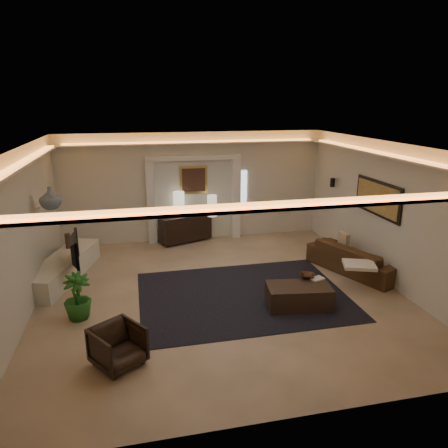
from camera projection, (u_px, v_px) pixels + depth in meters
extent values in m
plane|color=tan|center=(221.00, 293.00, 8.26)|extent=(7.00, 7.00, 0.00)
plane|color=white|center=(220.00, 146.00, 7.42)|extent=(7.00, 7.00, 0.00)
plane|color=beige|center=(194.00, 187.00, 11.12)|extent=(7.00, 0.00, 7.00)
plane|color=beige|center=(286.00, 312.00, 4.57)|extent=(7.00, 0.00, 7.00)
plane|color=beige|center=(22.00, 236.00, 7.12)|extent=(0.00, 7.00, 7.00)
plane|color=beige|center=(386.00, 213.00, 8.56)|extent=(0.00, 7.00, 7.00)
cube|color=silver|center=(220.00, 162.00, 7.50)|extent=(7.00, 7.00, 0.04)
cube|color=white|center=(242.00, 189.00, 11.40)|extent=(0.25, 0.03, 1.00)
cube|color=black|center=(243.00, 295.00, 8.15)|extent=(4.00, 3.00, 0.01)
cube|color=silver|center=(151.00, 203.00, 10.89)|extent=(0.22, 0.20, 2.20)
cube|color=silver|center=(236.00, 199.00, 11.36)|extent=(0.22, 0.20, 2.20)
cube|color=silver|center=(193.00, 158.00, 10.79)|extent=(2.52, 0.20, 0.12)
cube|color=tan|center=(194.00, 180.00, 11.03)|extent=(0.74, 0.04, 0.74)
cube|color=#4C2D1E|center=(194.00, 180.00, 11.01)|extent=(0.62, 0.02, 0.62)
cube|color=black|center=(378.00, 198.00, 8.76)|extent=(0.04, 1.64, 0.74)
cube|color=tan|center=(377.00, 198.00, 8.76)|extent=(0.02, 1.50, 0.62)
cylinder|color=black|center=(333.00, 182.00, 10.53)|extent=(0.12, 0.12, 0.22)
cube|color=silver|center=(40.00, 205.00, 8.39)|extent=(0.10, 0.55, 0.04)
cube|color=black|center=(185.00, 228.00, 11.13)|extent=(1.45, 0.89, 0.69)
cylinder|color=white|center=(179.00, 203.00, 10.90)|extent=(0.30, 0.30, 0.65)
cylinder|color=beige|center=(212.00, 203.00, 10.87)|extent=(0.29, 0.29, 0.56)
cube|color=beige|center=(63.00, 268.00, 8.90)|extent=(1.35, 2.65, 0.48)
imported|color=black|center=(71.00, 251.00, 8.38)|extent=(1.10, 0.28, 0.63)
cylinder|color=#4B3525|center=(68.00, 241.00, 9.36)|extent=(0.13, 0.13, 0.34)
imported|color=#46565D|center=(50.00, 198.00, 7.97)|extent=(0.53, 0.53, 0.42)
imported|color=#1D551A|center=(77.00, 297.00, 7.19)|extent=(0.59, 0.59, 0.83)
imported|color=#48261A|center=(355.00, 258.00, 9.22)|extent=(2.30, 1.60, 0.63)
cube|color=white|center=(359.00, 265.00, 8.22)|extent=(0.75, 0.68, 0.07)
cube|color=tan|center=(344.00, 240.00, 9.67)|extent=(0.13, 0.36, 0.35)
cube|color=black|center=(298.00, 296.00, 7.66)|extent=(1.23, 0.78, 0.43)
imported|color=black|center=(307.00, 276.00, 7.95)|extent=(0.38, 0.38, 0.07)
cube|color=beige|center=(317.00, 279.00, 7.87)|extent=(0.29, 0.25, 0.03)
imported|color=#2F2A1F|center=(118.00, 346.00, 5.94)|extent=(0.91, 0.91, 0.60)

